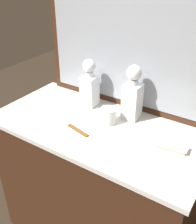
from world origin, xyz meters
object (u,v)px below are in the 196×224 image
object	(u,v)px
crystal_decanter_center	(90,88)
crystal_tumbler_rear	(108,117)
tortoiseshell_comb	(78,130)
crystal_decanter_right	(132,98)
silver_brush_far_left	(172,147)

from	to	relation	value
crystal_decanter_center	crystal_tumbler_rear	world-z (taller)	crystal_decanter_center
crystal_decanter_center	crystal_tumbler_rear	xyz separation A→B (m)	(0.20, -0.11, -0.07)
crystal_tumbler_rear	tortoiseshell_comb	world-z (taller)	crystal_tumbler_rear
crystal_decanter_center	tortoiseshell_comb	xyz separation A→B (m)	(0.11, -0.26, -0.11)
crystal_decanter_right	silver_brush_far_left	size ratio (longest dim) A/B	2.01
silver_brush_far_left	crystal_decanter_center	bearing A→B (deg)	165.97
tortoiseshell_comb	crystal_decanter_center	bearing A→B (deg)	112.57
crystal_decanter_center	crystal_decanter_right	bearing A→B (deg)	1.43
crystal_tumbler_rear	tortoiseshell_comb	bearing A→B (deg)	-120.53
crystal_decanter_right	silver_brush_far_left	distance (m)	0.34
crystal_tumbler_rear	tortoiseshell_comb	xyz separation A→B (m)	(-0.09, -0.15, -0.04)
crystal_decanter_center	crystal_decanter_right	size ratio (longest dim) A/B	0.93
crystal_decanter_center	crystal_decanter_right	world-z (taller)	crystal_decanter_right
crystal_decanter_right	tortoiseshell_comb	size ratio (longest dim) A/B	2.04
crystal_decanter_center	silver_brush_far_left	distance (m)	0.58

